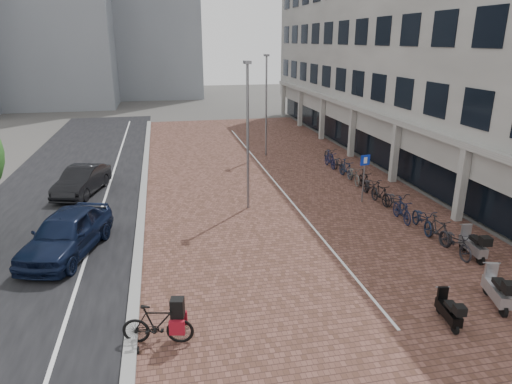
% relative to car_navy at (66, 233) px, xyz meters
% --- Properties ---
extents(ground, '(140.00, 140.00, 0.00)m').
position_rel_car_navy_xyz_m(ground, '(7.68, -4.04, -0.84)').
color(ground, '#474442').
rests_on(ground, ground).
extents(plaza_brick, '(14.50, 42.00, 0.04)m').
position_rel_car_navy_xyz_m(plaza_brick, '(9.68, 7.96, -0.83)').
color(plaza_brick, brown).
rests_on(plaza_brick, ground).
extents(street_asphalt, '(8.00, 50.00, 0.03)m').
position_rel_car_navy_xyz_m(street_asphalt, '(-1.32, 7.96, -0.84)').
color(street_asphalt, black).
rests_on(street_asphalt, ground).
extents(curb, '(0.35, 42.00, 0.14)m').
position_rel_car_navy_xyz_m(curb, '(2.58, 7.96, -0.77)').
color(curb, gray).
rests_on(curb, ground).
extents(lane_line, '(0.12, 44.00, 0.00)m').
position_rel_car_navy_xyz_m(lane_line, '(0.68, 7.96, -0.82)').
color(lane_line, white).
rests_on(lane_line, street_asphalt).
extents(parking_line, '(0.10, 30.00, 0.00)m').
position_rel_car_navy_xyz_m(parking_line, '(9.88, 7.96, -0.81)').
color(parking_line, white).
rests_on(parking_line, plaza_brick).
extents(office_building, '(8.40, 40.00, 15.00)m').
position_rel_car_navy_xyz_m(office_building, '(20.64, 11.96, 7.60)').
color(office_building, '#ABABA6').
rests_on(office_building, ground).
extents(car_navy, '(3.34, 5.32, 1.69)m').
position_rel_car_navy_xyz_m(car_navy, '(0.00, 0.00, 0.00)').
color(car_navy, black).
rests_on(car_navy, ground).
extents(car_dark, '(2.64, 4.62, 1.44)m').
position_rel_car_navy_xyz_m(car_dark, '(-0.52, 7.36, -0.12)').
color(car_dark, black).
rests_on(car_dark, ground).
extents(hero_bike, '(1.98, 0.92, 1.35)m').
position_rel_car_navy_xyz_m(hero_bike, '(3.31, -6.17, -0.24)').
color(hero_bike, black).
rests_on(hero_bike, ground).
extents(shoes, '(0.33, 0.28, 0.08)m').
position_rel_car_navy_xyz_m(shoes, '(2.68, -6.51, -0.80)').
color(shoes, black).
rests_on(shoes, ground).
extents(scooter_front, '(0.69, 1.70, 1.14)m').
position_rel_car_navy_xyz_m(scooter_front, '(14.77, -3.43, -0.28)').
color(scooter_front, gray).
rests_on(scooter_front, ground).
extents(scooter_mid, '(0.63, 1.41, 0.94)m').
position_rel_car_navy_xyz_m(scooter_mid, '(11.39, -6.98, -0.38)').
color(scooter_mid, black).
rests_on(scooter_mid, ground).
extents(scooter_back, '(1.01, 1.79, 1.17)m').
position_rel_car_navy_xyz_m(scooter_back, '(13.38, -6.44, -0.26)').
color(scooter_back, '#9E9EA2').
rests_on(scooter_back, ground).
extents(parking_sign, '(0.51, 0.12, 2.44)m').
position_rel_car_navy_xyz_m(parking_sign, '(13.33, 3.08, 0.79)').
color(parking_sign, slate).
rests_on(parking_sign, ground).
extents(lamp_near, '(0.12, 0.12, 6.80)m').
position_rel_car_navy_xyz_m(lamp_near, '(7.59, 3.42, 2.55)').
color(lamp_near, gray).
rests_on(lamp_near, ground).
extents(lamp_far, '(0.12, 0.12, 6.76)m').
position_rel_car_navy_xyz_m(lamp_far, '(10.79, 13.48, 2.54)').
color(lamp_far, slate).
rests_on(lamp_far, ground).
extents(bike_row, '(1.17, 15.79, 1.05)m').
position_rel_car_navy_xyz_m(bike_row, '(14.24, 3.86, -0.32)').
color(bike_row, black).
rests_on(bike_row, ground).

